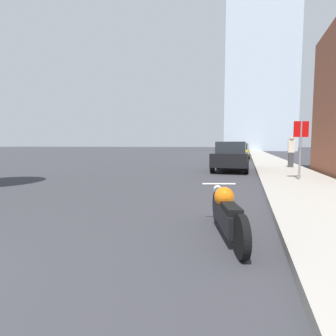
# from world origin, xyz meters

# --- Properties ---
(sidewalk) EXTENTS (2.82, 240.00, 0.15)m
(sidewalk) POSITION_xyz_m (5.87, 40.00, 0.07)
(sidewalk) COLOR #9E998E
(sidewalk) RESTS_ON ground_plane
(distant_tower) EXTENTS (17.59, 17.59, 77.09)m
(distant_tower) POSITION_xyz_m (6.92, 77.57, 38.55)
(distant_tower) COLOR silver
(distant_tower) RESTS_ON ground_plane
(motorcycle) EXTENTS (0.88, 2.20, 0.77)m
(motorcycle) POSITION_xyz_m (3.63, 3.74, 0.38)
(motorcycle) COLOR black
(motorcycle) RESTS_ON ground_plane
(parked_car_black) EXTENTS (1.97, 4.40, 1.66)m
(parked_car_black) POSITION_xyz_m (3.08, 14.75, 0.84)
(parked_car_black) COLOR black
(parked_car_black) RESTS_ON ground_plane
(parked_car_yellow) EXTENTS (2.14, 4.10, 1.60)m
(parked_car_yellow) POSITION_xyz_m (3.21, 26.74, 0.80)
(parked_car_yellow) COLOR gold
(parked_car_yellow) RESTS_ON ground_plane
(parked_car_blue) EXTENTS (2.01, 4.11, 1.79)m
(parked_car_blue) POSITION_xyz_m (3.24, 38.41, 0.88)
(parked_car_blue) COLOR #1E3899
(parked_car_blue) RESTS_ON ground_plane
(parked_car_white) EXTENTS (1.88, 4.06, 1.74)m
(parked_car_white) POSITION_xyz_m (3.46, 50.46, 0.85)
(parked_car_white) COLOR silver
(parked_car_white) RESTS_ON ground_plane
(parked_car_red) EXTENTS (2.02, 4.51, 1.75)m
(parked_car_red) POSITION_xyz_m (3.26, 62.70, 0.87)
(parked_car_red) COLOR red
(parked_car_red) RESTS_ON ground_plane
(stop_sign) EXTENTS (0.57, 0.26, 2.23)m
(stop_sign) POSITION_xyz_m (5.89, 10.55, 1.67)
(stop_sign) COLOR slate
(stop_sign) RESTS_ON sidewalk
(pedestrian) EXTENTS (0.36, 0.26, 1.84)m
(pedestrian) POSITION_xyz_m (6.47, 16.59, 1.11)
(pedestrian) COLOR #38383D
(pedestrian) RESTS_ON sidewalk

